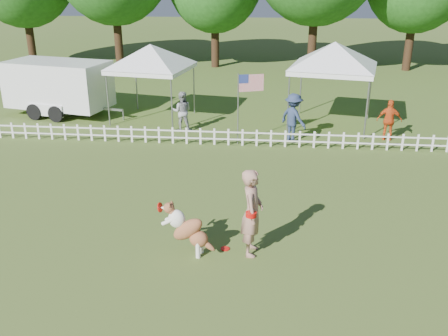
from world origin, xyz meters
name	(u,v)px	position (x,y,z in m)	size (l,w,h in m)	color
ground	(234,247)	(0.00, 0.00, 0.00)	(120.00, 120.00, 0.00)	#39561B
picket_fence	(250,138)	(0.00, 7.00, 0.30)	(22.00, 0.08, 0.60)	silver
handler	(252,212)	(0.41, -0.20, 0.98)	(0.71, 0.47, 1.96)	#A17260
dog	(189,229)	(-0.94, -0.37, 0.59)	(1.14, 0.38, 1.18)	brown
frisbee_on_turf	(225,249)	(-0.18, -0.12, 0.01)	(0.20, 0.20, 0.02)	red
canopy_tent_left	(152,83)	(-4.15, 10.06, 1.50)	(2.91, 2.91, 3.01)	white
canopy_tent_right	(332,86)	(3.05, 9.88, 1.61)	(3.11, 3.11, 3.21)	white
cargo_trailer	(59,88)	(-8.30, 10.42, 1.16)	(5.26, 2.32, 2.32)	white
flag_pole	(238,109)	(-0.43, 7.18, 1.26)	(0.97, 0.10, 2.53)	gray
spectator_a	(182,111)	(-2.67, 8.56, 0.77)	(0.75, 0.58, 1.54)	gray
spectator_b	(293,118)	(1.53, 7.72, 0.87)	(1.13, 0.65, 1.75)	#25324F
spectator_c	(389,120)	(4.99, 8.17, 0.75)	(0.88, 0.36, 1.50)	#D34C18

